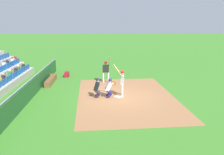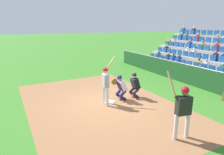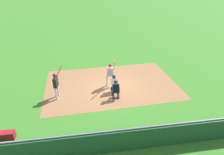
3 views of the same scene
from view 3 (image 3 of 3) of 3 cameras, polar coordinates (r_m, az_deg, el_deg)
ground_plane at (r=14.13m, az=0.08°, el=-2.88°), size 160.00×160.00×0.00m
infield_dirt_patch at (r=14.55m, az=-0.23°, el=-1.89°), size 9.72×6.65×0.01m
home_plate_marker at (r=14.12m, az=0.08°, el=-2.83°), size 0.62×0.62×0.02m
batter_at_plate at (r=13.82m, az=-0.49°, el=1.47°), size 0.62×0.74×2.18m
catcher_crouching at (r=13.27m, az=0.66°, el=-1.49°), size 0.50×0.74×1.28m
home_plate_umpire at (r=12.59m, az=1.13°, el=-3.22°), size 0.47×0.47×1.31m
dugout_wall at (r=9.34m, az=5.81°, el=-17.28°), size 16.79×0.24×1.21m
dugout_bench at (r=9.95m, az=-17.66°, el=-18.21°), size 3.00×0.40×0.44m
water_bottle_on_bench at (r=9.72m, az=-19.45°, el=-16.91°), size 0.07×0.07×0.27m
equipment_duffel_bag at (r=11.21m, az=-28.33°, el=-14.62°), size 0.78×0.36×0.43m
on_deck_batter at (r=12.96m, az=-16.00°, el=-1.50°), size 0.67×0.61×2.18m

